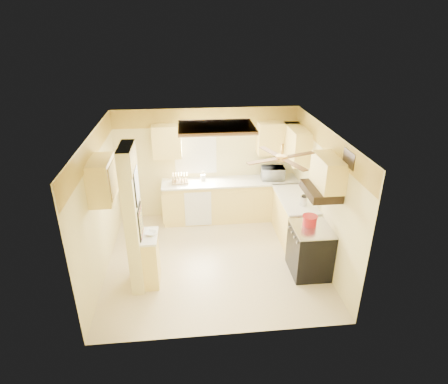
{
  "coord_description": "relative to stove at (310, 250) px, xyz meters",
  "views": [
    {
      "loc": [
        -0.44,
        -5.97,
        4.22
      ],
      "look_at": [
        0.22,
        0.35,
        1.25
      ],
      "focal_mm": 30.0,
      "sensor_mm": 36.0,
      "label": 1
    }
  ],
  "objects": [
    {
      "name": "microwave",
      "position": [
        -0.22,
        2.15,
        0.62
      ],
      "size": [
        0.53,
        0.38,
        0.28
      ],
      "primitive_type": "imported",
      "rotation": [
        0.0,
        0.0,
        3.06
      ],
      "color": "white",
      "rests_on": "countertop_back"
    },
    {
      "name": "upper_cab_over_stove",
      "position": [
        0.16,
        0.0,
        1.49
      ],
      "size": [
        0.35,
        0.76,
        0.52
      ],
      "primitive_type": "cube",
      "color": "#F1D16D",
      "rests_on": "wall_right"
    },
    {
      "name": "upper_cab_back_left",
      "position": [
        -2.52,
        2.27,
        1.39
      ],
      "size": [
        0.6,
        0.35,
        0.7
      ],
      "primitive_type": "cube",
      "color": "#F1D16D",
      "rests_on": "wall_back"
    },
    {
      "name": "dutch_oven",
      "position": [
        -0.02,
        0.11,
        0.54
      ],
      "size": [
        0.27,
        0.27,
        0.18
      ],
      "color": "#A8151A",
      "rests_on": "stove"
    },
    {
      "name": "wall_left",
      "position": [
        -3.67,
        0.55,
        0.79
      ],
      "size": [
        0.0,
        3.8,
        3.8
      ],
      "primitive_type": "plane",
      "rotation": [
        1.57,
        0.0,
        1.57
      ],
      "color": "#E3D38A",
      "rests_on": "floor"
    },
    {
      "name": "upper_cab_back_right",
      "position": [
        -0.12,
        2.27,
        1.39
      ],
      "size": [
        0.9,
        0.35,
        0.7
      ],
      "primitive_type": "cube",
      "color": "#F1D16D",
      "rests_on": "wall_back"
    },
    {
      "name": "wallpaper_border",
      "position": [
        -1.67,
        2.43,
        1.84
      ],
      "size": [
        4.0,
        0.02,
        0.4
      ],
      "primitive_type": "cube",
      "color": "yellow",
      "rests_on": "wall_back"
    },
    {
      "name": "upper_cab_right",
      "position": [
        0.16,
        1.8,
        1.39
      ],
      "size": [
        0.35,
        1.0,
        0.7
      ],
      "primitive_type": "cube",
      "color": "#F1D16D",
      "rests_on": "wall_right"
    },
    {
      "name": "wall_back",
      "position": [
        -1.67,
        2.45,
        0.79
      ],
      "size": [
        4.0,
        0.0,
        4.0
      ],
      "primitive_type": "plane",
      "rotation": [
        1.57,
        0.0,
        0.0
      ],
      "color": "#E3D38A",
      "rests_on": "floor"
    },
    {
      "name": "ledge_top",
      "position": [
        -2.8,
        0.0,
        0.46
      ],
      "size": [
        0.28,
        0.58,
        0.04
      ],
      "primitive_type": "cube",
      "color": "white",
      "rests_on": "partition_ledge"
    },
    {
      "name": "partition_ledge",
      "position": [
        -2.8,
        0.0,
        -0.01
      ],
      "size": [
        0.25,
        0.55,
        0.9
      ],
      "primitive_type": "cube",
      "color": "#F1D16D",
      "rests_on": "floor"
    },
    {
      "name": "stove",
      "position": [
        0.0,
        0.0,
        0.0
      ],
      "size": [
        0.68,
        0.77,
        0.92
      ],
      "color": "black",
      "rests_on": "floor"
    },
    {
      "name": "lower_cabinets_back",
      "position": [
        -1.17,
        2.15,
        -0.01
      ],
      "size": [
        3.0,
        0.6,
        0.9
      ],
      "primitive_type": "cube",
      "color": "#F1D16D",
      "rests_on": "floor"
    },
    {
      "name": "ceiling",
      "position": [
        -1.67,
        0.55,
        2.04
      ],
      "size": [
        4.0,
        4.0,
        0.0
      ],
      "primitive_type": "plane",
      "rotation": [
        3.14,
        0.0,
        0.0
      ],
      "color": "white",
      "rests_on": "wall_back"
    },
    {
      "name": "utensil_crock",
      "position": [
        -1.78,
        2.23,
        0.55
      ],
      "size": [
        0.11,
        0.11,
        0.22
      ],
      "color": "white",
      "rests_on": "countertop_back"
    },
    {
      "name": "upper_cab_left_wall",
      "position": [
        -3.49,
        0.3,
        1.39
      ],
      "size": [
        0.35,
        0.75,
        0.7
      ],
      "primitive_type": "cube",
      "color": "#F1D16D",
      "rests_on": "wall_left"
    },
    {
      "name": "ceiling_fan",
      "position": [
        -0.67,
        -0.15,
        1.83
      ],
      "size": [
        1.15,
        1.15,
        0.26
      ],
      "color": "gold",
      "rests_on": "ceiling"
    },
    {
      "name": "kettle",
      "position": [
        0.08,
        0.81,
        0.58
      ],
      "size": [
        0.14,
        0.14,
        0.21
      ],
      "color": "silver",
      "rests_on": "countertop_right"
    },
    {
      "name": "countertop_back",
      "position": [
        -1.17,
        2.14,
        0.46
      ],
      "size": [
        3.04,
        0.64,
        0.04
      ],
      "primitive_type": "cube",
      "color": "white",
      "rests_on": "lower_cabinets_back"
    },
    {
      "name": "dish_rack",
      "position": [
        -2.29,
        2.15,
        0.55
      ],
      "size": [
        0.36,
        0.28,
        0.2
      ],
      "color": "#DBBE7E",
      "rests_on": "countertop_back"
    },
    {
      "name": "countertop_right",
      "position": [
        0.02,
        1.15,
        0.46
      ],
      "size": [
        0.64,
        1.44,
        0.04
      ],
      "primitive_type": "cube",
      "color": "white",
      "rests_on": "lower_cabinets_right"
    },
    {
      "name": "lower_cabinets_right",
      "position": [
        0.03,
        1.15,
        -0.01
      ],
      "size": [
        0.6,
        1.4,
        0.9
      ],
      "primitive_type": "cube",
      "color": "#F1D16D",
      "rests_on": "floor"
    },
    {
      "name": "range_hood",
      "position": [
        0.07,
        0.0,
        1.16
      ],
      "size": [
        0.5,
        0.76,
        0.14
      ],
      "primitive_type": "cube",
      "color": "black",
      "rests_on": "upper_cab_over_stove"
    },
    {
      "name": "floor",
      "position": [
        -1.67,
        0.55,
        -0.46
      ],
      "size": [
        4.0,
        4.0,
        0.0
      ],
      "primitive_type": "plane",
      "color": "beige",
      "rests_on": "ground"
    },
    {
      "name": "poster_nashville",
      "position": [
        -2.91,
        0.0,
        0.74
      ],
      "size": [
        0.02,
        0.42,
        0.57
      ],
      "color": "black",
      "rests_on": "partition_column"
    },
    {
      "name": "poster_menu",
      "position": [
        -2.91,
        0.0,
        1.39
      ],
      "size": [
        0.02,
        0.42,
        0.57
      ],
      "color": "black",
      "rests_on": "partition_column"
    },
    {
      "name": "partition_column",
      "position": [
        -3.02,
        0.0,
        0.79
      ],
      "size": [
        0.2,
        0.7,
        2.5
      ],
      "primitive_type": "cube",
      "color": "#E3D38A",
      "rests_on": "floor"
    },
    {
      "name": "wall_right",
      "position": [
        0.33,
        0.55,
        0.79
      ],
      "size": [
        0.0,
        3.8,
        3.8
      ],
      "primitive_type": "plane",
      "rotation": [
        1.57,
        0.0,
        -1.57
      ],
      "color": "#E3D38A",
      "rests_on": "floor"
    },
    {
      "name": "wall_front",
      "position": [
        -1.67,
        -1.35,
        0.79
      ],
      "size": [
        4.0,
        0.0,
        4.0
      ],
      "primitive_type": "plane",
      "rotation": [
        -1.57,
        0.0,
        0.0
      ],
      "color": "#E3D38A",
      "rests_on": "floor"
    },
    {
      "name": "dishwasher_panel",
      "position": [
        -1.92,
        1.84,
        -0.03
      ],
      "size": [
        0.58,
        0.02,
        0.8
      ],
      "primitive_type": "cube",
      "color": "white",
      "rests_on": "lower_cabinets_back"
    },
    {
      "name": "ceiling_light_panel",
      "position": [
        -1.57,
        1.05,
        2.0
      ],
      "size": [
        1.35,
        0.95,
        0.06
      ],
      "color": "brown",
      "rests_on": "ceiling"
    },
    {
      "name": "vent_grate",
      "position": [
        0.31,
        -0.35,
        1.84
      ],
      "size": [
        0.02,
        0.4,
        0.25
      ],
      "primitive_type": "cube",
      "color": "black",
      "rests_on": "wall_right"
    },
    {
      "name": "window",
      "position": [
        -1.92,
        2.44,
        1.09
      ],
      "size": [
        0.92,
        0.02,
        1.02
      ],
      "color": "white",
      "rests_on": "wall_back"
    },
    {
      "name": "bowl",
      "position": [
        -2.76,
        0.03,
        0.5
      ],
      "size": [
        0.24,
        0.24,
        0.05
      ],
      "primitive_type": "imported",
      "rotation": [
        0.0,
        0.0,
        -0.39
      ],
      "color": "white",
      "rests_on": "ledge_top"
    }
  ]
}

